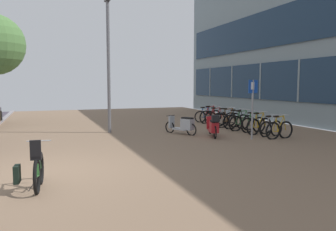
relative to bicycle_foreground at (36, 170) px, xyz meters
name	(u,v)px	position (x,y,z in m)	size (l,w,h in m)	color
ground	(110,168)	(1.72, 1.24, -0.41)	(21.00, 40.00, 0.13)	#362C3B
bicycle_foreground	(36,170)	(0.00, 0.00, 0.00)	(0.71, 1.38, 1.08)	black
bicycle_rack_00	(279,130)	(8.72, 3.31, -0.04)	(1.37, 0.48, 0.99)	black
bicycle_rack_01	(271,128)	(8.80, 3.93, -0.06)	(1.27, 0.48, 0.93)	black
bicycle_rack_02	(259,126)	(8.68, 4.54, -0.03)	(1.41, 0.48, 1.01)	black
bicycle_rack_03	(253,125)	(8.81, 5.15, -0.05)	(1.32, 0.48, 0.97)	black
bicycle_rack_04	(242,123)	(8.63, 5.77, -0.03)	(1.45, 0.48, 1.02)	black
bicycle_rack_05	(236,121)	(8.72, 6.38, -0.04)	(1.39, 0.48, 1.01)	black
bicycle_rack_06	(228,120)	(8.65, 7.00, -0.03)	(1.46, 0.48, 1.03)	black
bicycle_rack_07	(225,119)	(8.80, 7.61, -0.04)	(1.38, 0.48, 0.99)	black
bicycle_rack_08	(216,118)	(8.66, 8.22, -0.04)	(1.32, 0.48, 0.98)	black
bicycle_rack_09	(211,117)	(8.65, 8.84, -0.03)	(1.42, 0.48, 1.03)	black
bicycle_rack_10	(205,116)	(8.64, 9.45, -0.06)	(1.26, 0.48, 0.93)	black
scooter_near	(213,126)	(6.53, 4.62, 0.04)	(0.88, 1.79, 0.95)	black
scooter_mid	(183,125)	(5.68, 5.70, 0.01)	(0.92, 1.55, 0.79)	black
parking_sign	(253,103)	(7.64, 3.58, 1.03)	(0.40, 0.07, 2.28)	gray
lamp_post	(108,58)	(2.85, 7.31, 2.84)	(0.20, 0.52, 5.81)	slate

